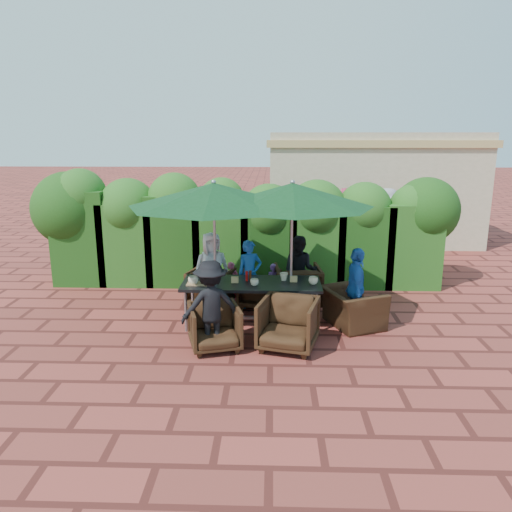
{
  "coord_description": "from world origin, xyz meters",
  "views": [
    {
      "loc": [
        0.57,
        -8.13,
        3.2
      ],
      "look_at": [
        0.29,
        0.4,
        1.08
      ],
      "focal_mm": 35.0,
      "sensor_mm": 36.0,
      "label": 1
    }
  ],
  "objects_px": {
    "chair_far_right": "(298,284)",
    "chair_far_left": "(211,285)",
    "umbrella_right": "(292,195)",
    "chair_end_right": "(352,302)",
    "dining_table": "(251,287)",
    "umbrella_left": "(214,195)",
    "chair_near_right": "(288,322)",
    "chair_near_left": "(215,325)",
    "chair_far_mid": "(260,287)"
  },
  "relations": [
    {
      "from": "umbrella_left",
      "to": "chair_far_left",
      "type": "bearing_deg",
      "value": 101.78
    },
    {
      "from": "umbrella_right",
      "to": "chair_far_mid",
      "type": "xyz_separation_m",
      "value": [
        -0.55,
        0.85,
        -1.84
      ]
    },
    {
      "from": "dining_table",
      "to": "umbrella_right",
      "type": "relative_size",
      "value": 0.87
    },
    {
      "from": "chair_far_left",
      "to": "chair_near_left",
      "type": "distance_m",
      "value": 1.98
    },
    {
      "from": "dining_table",
      "to": "umbrella_left",
      "type": "bearing_deg",
      "value": 177.27
    },
    {
      "from": "chair_near_left",
      "to": "dining_table",
      "type": "bearing_deg",
      "value": 46.66
    },
    {
      "from": "dining_table",
      "to": "chair_far_right",
      "type": "height_order",
      "value": "chair_far_right"
    },
    {
      "from": "chair_far_left",
      "to": "chair_near_right",
      "type": "xyz_separation_m",
      "value": [
        1.4,
        -1.91,
        0.04
      ]
    },
    {
      "from": "chair_far_mid",
      "to": "chair_far_right",
      "type": "height_order",
      "value": "chair_far_right"
    },
    {
      "from": "umbrella_left",
      "to": "chair_far_right",
      "type": "relative_size",
      "value": 3.3
    },
    {
      "from": "umbrella_right",
      "to": "chair_far_left",
      "type": "relative_size",
      "value": 3.42
    },
    {
      "from": "chair_far_mid",
      "to": "chair_far_right",
      "type": "relative_size",
      "value": 0.88
    },
    {
      "from": "umbrella_left",
      "to": "chair_near_left",
      "type": "xyz_separation_m",
      "value": [
        0.09,
        -1.03,
        -1.84
      ]
    },
    {
      "from": "chair_end_right",
      "to": "chair_far_right",
      "type": "bearing_deg",
      "value": 19.74
    },
    {
      "from": "chair_far_right",
      "to": "chair_near_right",
      "type": "distance_m",
      "value": 1.94
    },
    {
      "from": "umbrella_right",
      "to": "chair_end_right",
      "type": "height_order",
      "value": "umbrella_right"
    },
    {
      "from": "umbrella_right",
      "to": "chair_far_mid",
      "type": "height_order",
      "value": "umbrella_right"
    },
    {
      "from": "chair_far_right",
      "to": "chair_far_left",
      "type": "bearing_deg",
      "value": -5.2
    },
    {
      "from": "umbrella_left",
      "to": "umbrella_right",
      "type": "bearing_deg",
      "value": 1.72
    },
    {
      "from": "umbrella_right",
      "to": "chair_end_right",
      "type": "bearing_deg",
      "value": -3.78
    },
    {
      "from": "chair_near_right",
      "to": "chair_end_right",
      "type": "xyz_separation_m",
      "value": [
        1.11,
        0.95,
        -0.0
      ]
    },
    {
      "from": "chair_far_left",
      "to": "chair_end_right",
      "type": "xyz_separation_m",
      "value": [
        2.51,
        -0.96,
        0.04
      ]
    },
    {
      "from": "umbrella_left",
      "to": "chair_near_right",
      "type": "bearing_deg",
      "value": -39.32
    },
    {
      "from": "chair_near_left",
      "to": "umbrella_right",
      "type": "bearing_deg",
      "value": 26.03
    },
    {
      "from": "umbrella_left",
      "to": "chair_near_right",
      "type": "height_order",
      "value": "umbrella_left"
    },
    {
      "from": "chair_far_mid",
      "to": "chair_near_right",
      "type": "height_order",
      "value": "chair_near_right"
    },
    {
      "from": "dining_table",
      "to": "chair_far_mid",
      "type": "xyz_separation_m",
      "value": [
        0.12,
        0.91,
        -0.3
      ]
    },
    {
      "from": "umbrella_left",
      "to": "chair_far_left",
      "type": "xyz_separation_m",
      "value": [
        -0.19,
        0.93,
        -1.82
      ]
    },
    {
      "from": "umbrella_left",
      "to": "chair_far_left",
      "type": "height_order",
      "value": "umbrella_left"
    },
    {
      "from": "chair_end_right",
      "to": "umbrella_left",
      "type": "bearing_deg",
      "value": 67.0
    },
    {
      "from": "chair_far_left",
      "to": "chair_far_right",
      "type": "xyz_separation_m",
      "value": [
        1.64,
        0.01,
        0.04
      ]
    },
    {
      "from": "chair_far_right",
      "to": "chair_end_right",
      "type": "relative_size",
      "value": 0.88
    },
    {
      "from": "chair_far_right",
      "to": "chair_near_right",
      "type": "bearing_deg",
      "value": 77.34
    },
    {
      "from": "umbrella_right",
      "to": "chair_far_left",
      "type": "xyz_separation_m",
      "value": [
        -1.47,
        0.89,
        -1.82
      ]
    },
    {
      "from": "dining_table",
      "to": "chair_near_left",
      "type": "distance_m",
      "value": 1.16
    },
    {
      "from": "umbrella_right",
      "to": "chair_end_right",
      "type": "relative_size",
      "value": 2.73
    },
    {
      "from": "umbrella_right",
      "to": "umbrella_left",
      "type": "bearing_deg",
      "value": -178.28
    },
    {
      "from": "dining_table",
      "to": "chair_far_mid",
      "type": "distance_m",
      "value": 0.97
    },
    {
      "from": "chair_near_right",
      "to": "chair_end_right",
      "type": "distance_m",
      "value": 1.47
    },
    {
      "from": "dining_table",
      "to": "chair_far_left",
      "type": "distance_m",
      "value": 1.28
    },
    {
      "from": "umbrella_right",
      "to": "chair_far_right",
      "type": "relative_size",
      "value": 3.12
    },
    {
      "from": "dining_table",
      "to": "chair_far_right",
      "type": "xyz_separation_m",
      "value": [
        0.83,
        0.97,
        -0.25
      ]
    },
    {
      "from": "chair_far_left",
      "to": "chair_near_right",
      "type": "relative_size",
      "value": 0.91
    },
    {
      "from": "chair_far_mid",
      "to": "chair_near_right",
      "type": "xyz_separation_m",
      "value": [
        0.48,
        -1.87,
        0.05
      ]
    },
    {
      "from": "chair_far_right",
      "to": "chair_near_left",
      "type": "relative_size",
      "value": 1.14
    },
    {
      "from": "chair_far_mid",
      "to": "chair_end_right",
      "type": "distance_m",
      "value": 1.84
    },
    {
      "from": "chair_far_right",
      "to": "chair_end_right",
      "type": "height_order",
      "value": "chair_far_right"
    },
    {
      "from": "dining_table",
      "to": "umbrella_right",
      "type": "xyz_separation_m",
      "value": [
        0.66,
        0.07,
        1.54
      ]
    },
    {
      "from": "chair_far_left",
      "to": "chair_far_right",
      "type": "bearing_deg",
      "value": -163.52
    },
    {
      "from": "umbrella_right",
      "to": "chair_far_left",
      "type": "height_order",
      "value": "umbrella_right"
    }
  ]
}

